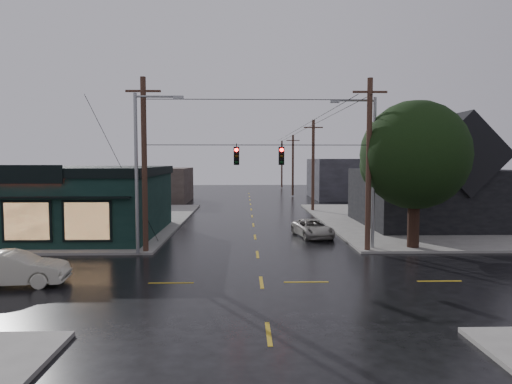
{
  "coord_description": "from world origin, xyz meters",
  "views": [
    {
      "loc": [
        -0.75,
        -19.9,
        5.42
      ],
      "look_at": [
        -0.12,
        4.68,
        3.7
      ],
      "focal_mm": 32.0,
      "sensor_mm": 36.0,
      "label": 1
    }
  ],
  "objects_px": {
    "sedan_cream": "(12,269)",
    "corner_tree": "(415,155)",
    "suv_silver": "(313,228)",
    "utility_pole_nw": "(146,253)",
    "utility_pole_ne": "(367,252)"
  },
  "relations": [
    {
      "from": "sedan_cream",
      "to": "corner_tree",
      "type": "bearing_deg",
      "value": -76.11
    },
    {
      "from": "suv_silver",
      "to": "utility_pole_nw",
      "type": "bearing_deg",
      "value": -163.26
    },
    {
      "from": "utility_pole_nw",
      "to": "sedan_cream",
      "type": "height_order",
      "value": "utility_pole_nw"
    },
    {
      "from": "sedan_cream",
      "to": "utility_pole_ne",
      "type": "bearing_deg",
      "value": -75.09
    },
    {
      "from": "sedan_cream",
      "to": "utility_pole_nw",
      "type": "bearing_deg",
      "value": -38.71
    },
    {
      "from": "corner_tree",
      "to": "utility_pole_ne",
      "type": "relative_size",
      "value": 0.87
    },
    {
      "from": "utility_pole_nw",
      "to": "sedan_cream",
      "type": "bearing_deg",
      "value": -122.15
    },
    {
      "from": "utility_pole_nw",
      "to": "suv_silver",
      "type": "height_order",
      "value": "utility_pole_nw"
    },
    {
      "from": "utility_pole_ne",
      "to": "utility_pole_nw",
      "type": "bearing_deg",
      "value": 180.0
    },
    {
      "from": "corner_tree",
      "to": "sedan_cream",
      "type": "xyz_separation_m",
      "value": [
        -20.27,
        -7.56,
        -4.96
      ]
    },
    {
      "from": "sedan_cream",
      "to": "suv_silver",
      "type": "distance_m",
      "value": 19.21
    },
    {
      "from": "utility_pole_ne",
      "to": "suv_silver",
      "type": "xyz_separation_m",
      "value": [
        -2.42,
        5.4,
        0.62
      ]
    },
    {
      "from": "corner_tree",
      "to": "sedan_cream",
      "type": "distance_m",
      "value": 22.2
    },
    {
      "from": "suv_silver",
      "to": "utility_pole_ne",
      "type": "bearing_deg",
      "value": -76.17
    },
    {
      "from": "suv_silver",
      "to": "sedan_cream",
      "type": "bearing_deg",
      "value": -150.92
    }
  ]
}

